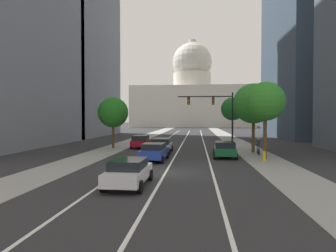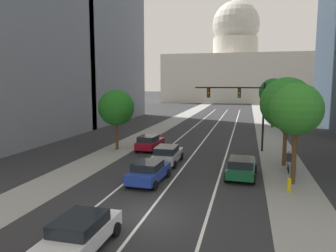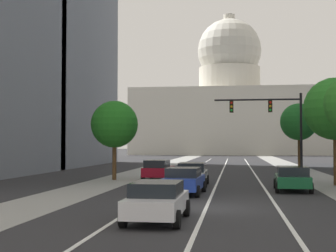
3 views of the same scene
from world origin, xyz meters
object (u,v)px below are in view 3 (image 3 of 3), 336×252
at_px(capitol_building, 230,108).
at_px(traffic_signal_mast, 274,118).
at_px(car_silver, 192,174).
at_px(car_green, 292,178).
at_px(street_tree_far_right, 335,109).
at_px(street_tree_near_left, 114,124).
at_px(car_blue, 184,180).
at_px(street_tree_near_right, 299,122).
at_px(car_white, 157,200).
at_px(car_crimson, 158,169).

xyz_separation_m(capitol_building, traffic_signal_mast, (4.42, -90.36, -7.51)).
relative_size(car_silver, car_green, 1.02).
bearing_deg(car_green, car_silver, 68.95).
height_order(street_tree_far_right, street_tree_near_left, street_tree_far_right).
bearing_deg(traffic_signal_mast, car_blue, -115.19).
bearing_deg(traffic_signal_mast, street_tree_near_right, 76.92).
bearing_deg(street_tree_near_left, street_tree_far_right, -10.23).
bearing_deg(traffic_signal_mast, car_white, -105.06).
bearing_deg(car_silver, car_green, -114.40).
bearing_deg(car_green, street_tree_near_right, -5.39).
distance_m(car_silver, street_tree_far_right, 10.71).
height_order(car_white, car_silver, car_silver).
bearing_deg(street_tree_near_left, car_blue, -57.00).
distance_m(car_silver, street_tree_near_right, 28.36).
height_order(car_green, street_tree_far_right, street_tree_far_right).
xyz_separation_m(car_silver, car_blue, (-0.00, -5.50, -0.03)).
xyz_separation_m(car_white, car_blue, (-0.00, 9.52, 0.02)).
distance_m(car_silver, car_green, 6.82).
relative_size(car_white, car_green, 0.98).
height_order(car_white, street_tree_far_right, street_tree_far_right).
bearing_deg(car_white, street_tree_far_right, -29.43).
xyz_separation_m(car_silver, street_tree_far_right, (9.64, 1.64, 4.38)).
relative_size(car_white, street_tree_far_right, 0.60).
bearing_deg(car_green, street_tree_far_right, -35.01).
bearing_deg(street_tree_near_left, car_crimson, 8.08).
bearing_deg(car_green, car_blue, 116.51).
height_order(street_tree_near_right, street_tree_near_left, street_tree_near_right).
distance_m(car_crimson, car_blue, 11.00).
relative_size(capitol_building, street_tree_far_right, 6.77).
distance_m(car_green, car_blue, 6.82).
bearing_deg(traffic_signal_mast, car_green, -88.53).
relative_size(capitol_building, car_crimson, 11.23).
relative_size(street_tree_far_right, street_tree_near_right, 0.97).
distance_m(car_white, street_tree_near_right, 42.56).
relative_size(capitol_building, street_tree_near_right, 6.56).
bearing_deg(car_silver, street_tree_far_right, -80.97).
height_order(capitol_building, traffic_signal_mast, capitol_building).
height_order(car_crimson, traffic_signal_mast, traffic_signal_mast).
xyz_separation_m(car_crimson, car_silver, (3.13, -5.04, 0.01)).
relative_size(car_crimson, street_tree_near_right, 0.58).
distance_m(capitol_building, car_blue, 103.76).
distance_m(capitol_building, traffic_signal_mast, 90.78).
distance_m(car_white, car_green, 13.76).
height_order(car_green, street_tree_near_left, street_tree_near_left).
bearing_deg(street_tree_far_right, capitol_building, 94.81).
height_order(car_crimson, car_blue, car_crimson).
distance_m(traffic_signal_mast, street_tree_near_left, 12.81).
xyz_separation_m(car_silver, street_tree_near_left, (-6.54, 4.56, 3.53)).
xyz_separation_m(car_blue, street_tree_far_right, (9.64, 7.14, 4.42)).
bearing_deg(capitol_building, car_blue, -90.87).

